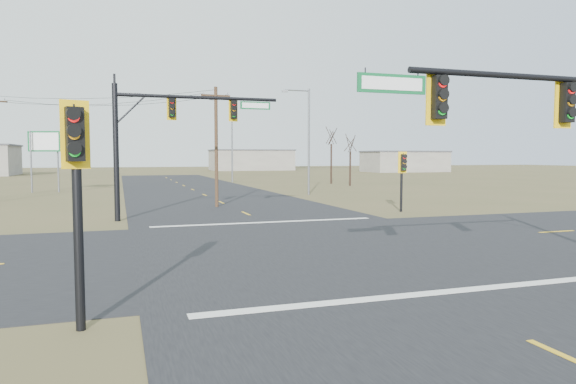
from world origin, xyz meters
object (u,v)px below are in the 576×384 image
(pedestal_signal_ne, at_px, (403,167))
(streetlight_c, at_px, (120,134))
(pedestal_signal_sw, at_px, (76,165))
(streetlight_b, at_px, (230,135))
(mast_arm_far, at_px, (170,123))
(streetlight_a, at_px, (307,136))
(bare_tree_c, at_px, (350,143))
(mast_arm_near, at_px, (565,119))
(highway_sign, at_px, (44,149))
(utility_pole_near, at_px, (216,144))
(bare_tree_d, at_px, (331,135))

(pedestal_signal_ne, relative_size, streetlight_c, 0.37)
(pedestal_signal_sw, relative_size, streetlight_b, 0.40)
(mast_arm_far, xyz_separation_m, streetlight_c, (-2.61, 28.20, 0.50))
(pedestal_signal_sw, relative_size, streetlight_a, 0.48)
(streetlight_b, bearing_deg, mast_arm_far, -121.71)
(streetlight_b, height_order, bare_tree_c, streetlight_b)
(pedestal_signal_ne, distance_m, streetlight_c, 33.74)
(mast_arm_near, distance_m, highway_sign, 47.90)
(pedestal_signal_sw, distance_m, utility_pole_near, 25.54)
(highway_sign, bearing_deg, pedestal_signal_sw, -62.37)
(pedestal_signal_ne, bearing_deg, bare_tree_d, 90.38)
(pedestal_signal_ne, relative_size, streetlight_a, 0.40)
(bare_tree_c, bearing_deg, highway_sign, -178.41)
(mast_arm_far, height_order, streetlight_c, streetlight_c)
(pedestal_signal_sw, relative_size, streetlight_c, 0.45)
(pedestal_signal_sw, relative_size, highway_sign, 0.78)
(mast_arm_near, relative_size, mast_arm_far, 1.12)
(utility_pole_near, distance_m, streetlight_a, 13.46)
(mast_arm_far, height_order, pedestal_signal_sw, mast_arm_far)
(mast_arm_far, xyz_separation_m, streetlight_a, (13.66, 14.95, 0.08))
(bare_tree_c, bearing_deg, streetlight_b, 131.85)
(mast_arm_near, bearing_deg, bare_tree_c, 73.69)
(mast_arm_far, relative_size, streetlight_a, 0.95)
(highway_sign, bearing_deg, streetlight_a, -5.06)
(pedestal_signal_ne, distance_m, pedestal_signal_sw, 25.12)
(mast_arm_far, relative_size, bare_tree_d, 1.19)
(streetlight_a, height_order, bare_tree_d, streetlight_a)
(bare_tree_c, relative_size, bare_tree_d, 0.85)
(highway_sign, bearing_deg, mast_arm_far, -49.66)
(streetlight_a, bearing_deg, mast_arm_near, -88.42)
(utility_pole_near, bearing_deg, highway_sign, 124.03)
(bare_tree_c, bearing_deg, pedestal_signal_ne, -108.58)
(streetlight_c, height_order, bare_tree_d, streetlight_c)
(mast_arm_far, distance_m, pedestal_signal_ne, 14.56)
(streetlight_b, bearing_deg, mast_arm_near, -108.30)
(streetlight_c, bearing_deg, highway_sign, -173.21)
(highway_sign, bearing_deg, bare_tree_d, 30.52)
(utility_pole_near, relative_size, streetlight_c, 0.80)
(streetlight_c, xyz_separation_m, bare_tree_c, (26.17, -1.53, -0.69))
(pedestal_signal_ne, relative_size, highway_sign, 0.64)
(utility_pole_near, bearing_deg, mast_arm_far, -121.50)
(streetlight_b, height_order, streetlight_c, streetlight_b)
(pedestal_signal_ne, relative_size, pedestal_signal_sw, 0.83)
(streetlight_c, relative_size, bare_tree_d, 1.35)
(mast_arm_near, distance_m, pedestal_signal_sw, 12.28)
(mast_arm_near, bearing_deg, highway_sign, 114.43)
(pedestal_signal_sw, xyz_separation_m, streetlight_c, (0.94, 46.68, 2.50))
(pedestal_signal_ne, xyz_separation_m, pedestal_signal_sw, (-17.87, -17.65, 0.51))
(bare_tree_c, bearing_deg, utility_pole_near, -133.89)
(highway_sign, height_order, streetlight_b, streetlight_b)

